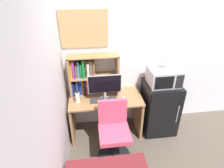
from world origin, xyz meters
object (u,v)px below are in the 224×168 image
(monitor, at_px, (105,86))
(microwave, at_px, (164,77))
(water_bottle, at_px, (78,97))
(keyboard, at_px, (104,100))
(desk_fan, at_px, (170,60))
(computer_mouse, at_px, (124,99))
(desk_chair, at_px, (114,134))
(mini_fridge, at_px, (159,107))
(wall_corkboard, at_px, (84,29))
(hutch_bookshelf, at_px, (87,75))

(monitor, height_order, microwave, microwave)
(microwave, bearing_deg, water_bottle, -177.55)
(keyboard, height_order, desk_fan, desk_fan)
(computer_mouse, height_order, water_bottle, water_bottle)
(monitor, xyz_separation_m, desk_chair, (0.07, -0.45, -0.56))
(desk_fan, bearing_deg, monitor, -177.80)
(mini_fridge, bearing_deg, keyboard, -175.41)
(computer_mouse, relative_size, water_bottle, 0.54)
(wall_corkboard, bearing_deg, desk_chair, -67.48)
(hutch_bookshelf, distance_m, microwave, 1.20)
(monitor, bearing_deg, wall_corkboard, 126.67)
(hutch_bookshelf, relative_size, microwave, 1.62)
(monitor, bearing_deg, desk_fan, 2.20)
(monitor, distance_m, desk_chair, 0.72)
(water_bottle, height_order, mini_fridge, water_bottle)
(hutch_bookshelf, distance_m, water_bottle, 0.38)
(computer_mouse, bearing_deg, monitor, 171.29)
(keyboard, relative_size, computer_mouse, 4.16)
(keyboard, xyz_separation_m, computer_mouse, (0.32, -0.01, 0.01))
(hutch_bookshelf, height_order, desk_fan, desk_fan)
(hutch_bookshelf, xyz_separation_m, monitor, (0.26, -0.24, -0.08))
(hutch_bookshelf, height_order, wall_corkboard, wall_corkboard)
(monitor, bearing_deg, water_bottle, -178.01)
(mini_fridge, relative_size, microwave, 1.92)
(hutch_bookshelf, relative_size, keyboard, 1.85)
(computer_mouse, distance_m, microwave, 0.71)
(hutch_bookshelf, relative_size, mini_fridge, 0.84)
(water_bottle, relative_size, desk_chair, 0.20)
(desk_chair, bearing_deg, computer_mouse, 61.58)
(monitor, xyz_separation_m, water_bottle, (-0.42, -0.01, -0.16))
(water_bottle, distance_m, microwave, 1.36)
(keyboard, xyz_separation_m, wall_corkboard, (-0.23, 0.37, 1.00))
(computer_mouse, bearing_deg, water_bottle, 177.55)
(water_bottle, distance_m, desk_chair, 0.77)
(monitor, xyz_separation_m, wall_corkboard, (-0.25, 0.34, 0.76))
(keyboard, relative_size, desk_fan, 1.62)
(keyboard, height_order, wall_corkboard, wall_corkboard)
(mini_fridge, xyz_separation_m, desk_fan, (0.05, -0.00, 0.86))
(monitor, height_order, desk_chair, monitor)
(hutch_bookshelf, relative_size, desk_fan, 3.00)
(keyboard, bearing_deg, hutch_bookshelf, 131.15)
(water_bottle, height_order, microwave, microwave)
(keyboard, relative_size, microwave, 0.87)
(desk_fan, height_order, wall_corkboard, wall_corkboard)
(microwave, relative_size, wall_corkboard, 0.68)
(computer_mouse, bearing_deg, desk_fan, 6.87)
(hutch_bookshelf, height_order, monitor, hutch_bookshelf)
(microwave, bearing_deg, mini_fridge, -90.16)
(keyboard, bearing_deg, wall_corkboard, 121.30)
(keyboard, bearing_deg, mini_fridge, 4.59)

